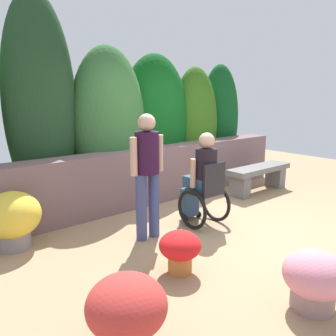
% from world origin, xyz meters
% --- Properties ---
extents(ground_plane, '(12.68, 12.68, 0.00)m').
position_xyz_m(ground_plane, '(0.00, 0.00, 0.00)').
color(ground_plane, '#A28260').
extents(stone_retaining_wall, '(5.97, 0.43, 0.94)m').
position_xyz_m(stone_retaining_wall, '(0.00, 1.54, 0.47)').
color(stone_retaining_wall, '#745A5D').
rests_on(stone_retaining_wall, ground).
extents(hedge_backdrop, '(6.18, 1.11, 3.32)m').
position_xyz_m(hedge_backdrop, '(-0.19, 2.16, 1.38)').
color(hedge_backdrop, '#2A6921').
rests_on(hedge_backdrop, ground).
extents(stone_bench, '(1.49, 0.40, 0.50)m').
position_xyz_m(stone_bench, '(1.90, 0.70, 0.33)').
color(stone_bench, slate).
rests_on(stone_bench, ground).
extents(person_in_wheelchair, '(0.53, 0.66, 1.33)m').
position_xyz_m(person_in_wheelchair, '(-0.11, 0.21, 0.62)').
color(person_in_wheelchair, black).
rests_on(person_in_wheelchair, ground).
extents(person_standing_companion, '(0.49, 0.30, 1.61)m').
position_xyz_m(person_standing_companion, '(-1.00, 0.32, 0.93)').
color(person_standing_companion, '#3B467A').
rests_on(person_standing_companion, ground).
extents(flower_pot_purple_near, '(0.67, 0.67, 0.71)m').
position_xyz_m(flower_pot_purple_near, '(-2.43, 1.11, 0.38)').
color(flower_pot_purple_near, gray).
rests_on(flower_pot_purple_near, ground).
extents(flower_pot_terracotta_by_wall, '(0.44, 0.44, 0.45)m').
position_xyz_m(flower_pot_terracotta_by_wall, '(-1.26, -0.60, 0.26)').
color(flower_pot_terracotta_by_wall, '#AE692F').
rests_on(flower_pot_terracotta_by_wall, ground).
extents(flower_pot_red_accent, '(0.54, 0.54, 0.53)m').
position_xyz_m(flower_pot_red_accent, '(-0.77, -1.80, 0.28)').
color(flower_pot_red_accent, gray).
rests_on(flower_pot_red_accent, ground).
extents(flower_pot_small_foreground, '(0.60, 0.60, 0.57)m').
position_xyz_m(flower_pot_small_foreground, '(-2.28, -1.17, 0.31)').
color(flower_pot_small_foreground, gray).
rests_on(flower_pot_small_foreground, ground).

